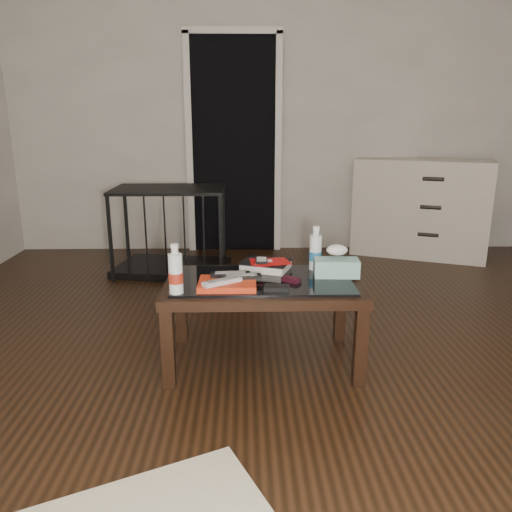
% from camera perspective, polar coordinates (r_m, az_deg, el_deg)
% --- Properties ---
extents(ground, '(5.00, 5.00, 0.00)m').
position_cam_1_polar(ground, '(2.70, 5.42, -12.37)').
color(ground, black).
rests_on(ground, ground).
extents(room_shell, '(5.00, 5.00, 5.00)m').
position_cam_1_polar(room_shell, '(2.42, 6.47, 23.98)').
color(room_shell, beige).
rests_on(room_shell, ground).
extents(doorway, '(0.90, 0.08, 2.07)m').
position_cam_1_polar(doorway, '(4.85, -2.54, 12.62)').
color(doorway, black).
rests_on(doorway, ground).
extents(coffee_table, '(1.00, 0.60, 0.46)m').
position_cam_1_polar(coffee_table, '(2.58, 0.78, -3.98)').
color(coffee_table, black).
rests_on(coffee_table, ground).
extents(dresser, '(1.30, 0.92, 0.90)m').
position_cam_1_polar(dresser, '(4.96, 18.25, 5.25)').
color(dresser, beige).
rests_on(dresser, ground).
extents(pet_crate, '(0.99, 0.74, 0.71)m').
position_cam_1_polar(pet_crate, '(4.26, -9.66, 1.26)').
color(pet_crate, black).
rests_on(pet_crate, ground).
extents(magazines, '(0.28, 0.21, 0.03)m').
position_cam_1_polar(magazines, '(2.44, -3.29, -3.20)').
color(magazines, red).
rests_on(magazines, coffee_table).
extents(remote_silver, '(0.19, 0.15, 0.02)m').
position_cam_1_polar(remote_silver, '(2.40, -3.90, -2.92)').
color(remote_silver, '#BDBDC2').
rests_on(remote_silver, magazines).
extents(remote_black_front, '(0.20, 0.07, 0.02)m').
position_cam_1_polar(remote_black_front, '(2.47, -1.69, -2.34)').
color(remote_black_front, black).
rests_on(remote_black_front, magazines).
extents(remote_black_back, '(0.20, 0.06, 0.02)m').
position_cam_1_polar(remote_black_back, '(2.51, -2.94, -2.07)').
color(remote_black_back, black).
rests_on(remote_black_back, magazines).
extents(textbook, '(0.30, 0.27, 0.05)m').
position_cam_1_polar(textbook, '(2.72, 1.14, -1.07)').
color(textbook, black).
rests_on(textbook, coffee_table).
extents(dvd_mailers, '(0.20, 0.15, 0.01)m').
position_cam_1_polar(dvd_mailers, '(2.70, 1.34, -0.61)').
color(dvd_mailers, '#B80C0C').
rests_on(dvd_mailers, textbook).
extents(ipod, '(0.07, 0.11, 0.02)m').
position_cam_1_polar(ipod, '(2.68, 0.64, -0.48)').
color(ipod, black).
rests_on(ipod, dvd_mailers).
extents(flip_phone, '(0.10, 0.09, 0.02)m').
position_cam_1_polar(flip_phone, '(2.52, 4.05, -2.71)').
color(flip_phone, black).
rests_on(flip_phone, coffee_table).
extents(wallet, '(0.13, 0.08, 0.02)m').
position_cam_1_polar(wallet, '(2.40, 2.38, -3.65)').
color(wallet, black).
rests_on(wallet, coffee_table).
extents(water_bottle_left, '(0.08, 0.08, 0.24)m').
position_cam_1_polar(water_bottle_left, '(2.35, -9.19, -1.45)').
color(water_bottle_left, white).
rests_on(water_bottle_left, coffee_table).
extents(water_bottle_right, '(0.07, 0.07, 0.24)m').
position_cam_1_polar(water_bottle_right, '(2.72, 6.82, 0.91)').
color(water_bottle_right, silver).
rests_on(water_bottle_right, coffee_table).
extents(tissue_box, '(0.24, 0.13, 0.09)m').
position_cam_1_polar(tissue_box, '(2.63, 9.16, -1.32)').
color(tissue_box, '#217C75').
rests_on(tissue_box, coffee_table).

